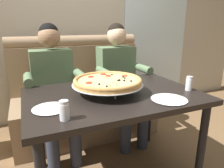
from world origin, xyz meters
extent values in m
cube|color=#BCB29E|center=(0.00, 1.47, 1.40)|extent=(6.00, 0.12, 2.80)
cube|color=white|center=(1.34, 1.40, 1.40)|extent=(1.10, 0.02, 2.80)
cube|color=#937556|center=(0.00, 0.77, 0.23)|extent=(1.58, 0.60, 0.46)
cube|color=#937556|center=(0.00, 1.16, 0.69)|extent=(1.58, 0.18, 0.65)
cylinder|color=#937556|center=(0.00, 1.16, 1.06)|extent=(1.58, 0.14, 0.14)
cube|color=black|center=(0.00, 0.00, 0.73)|extent=(1.30, 0.87, 0.04)
cylinder|color=black|center=(0.58, -0.36, 0.36)|extent=(0.06, 0.06, 0.71)
cylinder|color=black|center=(-0.58, 0.36, 0.36)|extent=(0.06, 0.06, 0.71)
cylinder|color=black|center=(0.58, 0.36, 0.36)|extent=(0.06, 0.06, 0.71)
cube|color=#2D3342|center=(-0.35, 0.52, 0.54)|extent=(0.34, 0.40, 0.15)
cylinder|color=#2D3342|center=(-0.45, 0.27, 0.23)|extent=(0.11, 0.11, 0.46)
cylinder|color=#2D3342|center=(-0.25, 0.27, 0.23)|extent=(0.11, 0.11, 0.46)
cube|color=#56704C|center=(-0.35, 0.74, 0.74)|extent=(0.40, 0.22, 0.56)
cylinder|color=#56704C|center=(-0.58, 0.52, 0.79)|extent=(0.08, 0.28, 0.08)
cylinder|color=#56704C|center=(-0.12, 0.52, 0.79)|extent=(0.08, 0.28, 0.08)
sphere|color=#997051|center=(-0.35, 0.72, 1.15)|extent=(0.21, 0.21, 0.21)
sphere|color=black|center=(-0.35, 0.73, 1.18)|extent=(0.19, 0.19, 0.19)
cube|color=#2D3342|center=(0.35, 0.52, 0.54)|extent=(0.34, 0.40, 0.15)
cylinder|color=#2D3342|center=(0.25, 0.27, 0.23)|extent=(0.11, 0.11, 0.46)
cylinder|color=#2D3342|center=(0.45, 0.27, 0.23)|extent=(0.11, 0.11, 0.46)
cube|color=#56704C|center=(0.35, 0.74, 0.74)|extent=(0.40, 0.22, 0.56)
cylinder|color=#56704C|center=(0.12, 0.52, 0.79)|extent=(0.08, 0.28, 0.08)
cylinder|color=#56704C|center=(0.58, 0.52, 0.79)|extent=(0.08, 0.28, 0.08)
sphere|color=#DBB28E|center=(0.35, 0.72, 1.15)|extent=(0.21, 0.21, 0.21)
sphere|color=black|center=(0.35, 0.73, 1.18)|extent=(0.19, 0.19, 0.19)
cylinder|color=silver|center=(-0.04, -0.12, 0.79)|extent=(0.01, 0.01, 0.07)
cylinder|color=silver|center=(-0.16, 0.09, 0.79)|extent=(0.01, 0.01, 0.07)
cylinder|color=silver|center=(0.08, 0.09, 0.79)|extent=(0.01, 0.01, 0.07)
torus|color=silver|center=(-0.04, 0.02, 0.82)|extent=(0.29, 0.29, 0.01)
cylinder|color=silver|center=(-0.04, 0.02, 0.83)|extent=(0.54, 0.54, 0.00)
cylinder|color=tan|center=(-0.04, 0.02, 0.84)|extent=(0.51, 0.51, 0.02)
torus|color=tan|center=(-0.04, 0.02, 0.86)|extent=(0.52, 0.52, 0.03)
cylinder|color=#E5C17A|center=(-0.04, 0.02, 0.85)|extent=(0.45, 0.45, 0.01)
cylinder|color=red|center=(0.01, 0.14, 0.86)|extent=(0.05, 0.05, 0.01)
cylinder|color=red|center=(0.14, 0.09, 0.86)|extent=(0.05, 0.05, 0.01)
cylinder|color=red|center=(-0.01, 0.20, 0.86)|extent=(0.05, 0.05, 0.01)
cylinder|color=red|center=(-0.13, 0.16, 0.86)|extent=(0.05, 0.05, 0.01)
cylinder|color=red|center=(-0.19, 0.00, 0.86)|extent=(0.05, 0.05, 0.01)
sphere|color=black|center=(-0.14, -0.07, 0.86)|extent=(0.01, 0.01, 0.01)
sphere|color=black|center=(0.10, 0.04, 0.86)|extent=(0.01, 0.01, 0.01)
sphere|color=black|center=(0.10, 0.01, 0.86)|extent=(0.01, 0.01, 0.01)
sphere|color=black|center=(0.02, -0.03, 0.86)|extent=(0.01, 0.01, 0.01)
sphere|color=black|center=(0.06, -0.05, 0.86)|extent=(0.01, 0.01, 0.01)
sphere|color=black|center=(0.04, -0.03, 0.86)|extent=(0.01, 0.01, 0.01)
sphere|color=black|center=(0.05, 0.15, 0.86)|extent=(0.01, 0.01, 0.01)
sphere|color=black|center=(-0.11, -0.14, 0.86)|extent=(0.01, 0.01, 0.01)
sphere|color=black|center=(0.10, -0.09, 0.86)|extent=(0.01, 0.01, 0.01)
cone|color=#CCC675|center=(-0.04, -0.13, 0.87)|extent=(0.04, 0.04, 0.02)
cone|color=#CCC675|center=(-0.03, 0.07, 0.87)|extent=(0.04, 0.04, 0.02)
cone|color=#CCC675|center=(-0.09, -0.12, 0.87)|extent=(0.04, 0.04, 0.02)
cone|color=#CCC675|center=(-0.04, -0.08, 0.87)|extent=(0.04, 0.04, 0.02)
cylinder|color=white|center=(0.58, -0.17, 0.80)|extent=(0.05, 0.05, 0.09)
cylinder|color=silver|center=(0.58, -0.17, 0.78)|extent=(0.04, 0.04, 0.05)
cylinder|color=silver|center=(0.58, -0.17, 0.86)|extent=(0.05, 0.05, 0.02)
cylinder|color=white|center=(-0.43, -0.31, 0.80)|extent=(0.06, 0.06, 0.09)
cylinder|color=#A82D19|center=(-0.43, -0.31, 0.79)|extent=(0.05, 0.05, 0.06)
cylinder|color=silver|center=(-0.43, -0.31, 0.86)|extent=(0.05, 0.05, 0.02)
cylinder|color=white|center=(0.30, -0.28, 0.76)|extent=(0.18, 0.18, 0.01)
cone|color=white|center=(0.30, -0.28, 0.77)|extent=(0.25, 0.25, 0.01)
cylinder|color=white|center=(-0.48, -0.12, 0.76)|extent=(0.16, 0.16, 0.01)
cone|color=white|center=(-0.48, -0.12, 0.77)|extent=(0.22, 0.22, 0.01)
camera|label=1|loc=(-0.59, -1.36, 1.26)|focal=32.89mm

